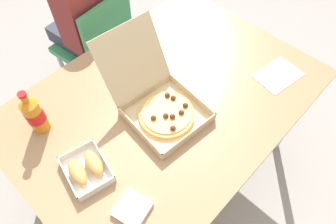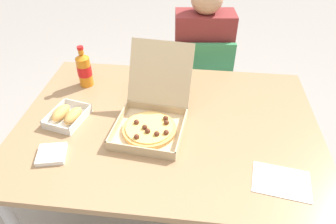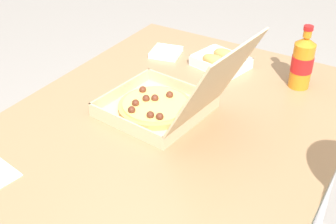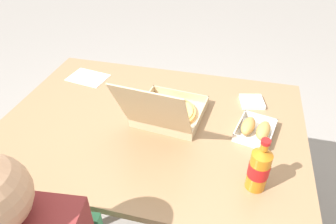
# 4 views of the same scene
# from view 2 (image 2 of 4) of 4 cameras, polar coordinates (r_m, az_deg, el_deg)

# --- Properties ---
(ground_plane) EXTENTS (10.00, 10.00, 0.00)m
(ground_plane) POSITION_cam_2_polar(r_m,az_deg,el_deg) (1.96, -0.06, -18.21)
(ground_plane) COLOR gray
(dining_table) EXTENTS (1.37, 0.98, 0.72)m
(dining_table) POSITION_cam_2_polar(r_m,az_deg,el_deg) (1.45, -0.08, -3.95)
(dining_table) COLOR #997551
(dining_table) RESTS_ON ground_plane
(chair) EXTENTS (0.44, 0.44, 0.83)m
(chair) POSITION_cam_2_polar(r_m,az_deg,el_deg) (2.13, 6.08, 5.45)
(chair) COLOR #338451
(chair) RESTS_ON ground_plane
(diner_person) EXTENTS (0.38, 0.43, 1.15)m
(diner_person) POSITION_cam_2_polar(r_m,az_deg,el_deg) (2.08, 6.33, 11.10)
(diner_person) COLOR #333847
(diner_person) RESTS_ON ground_plane
(pizza_box_open) EXTENTS (0.34, 0.46, 0.31)m
(pizza_box_open) POSITION_cam_2_polar(r_m,az_deg,el_deg) (1.36, -3.07, -1.12)
(pizza_box_open) COLOR tan
(pizza_box_open) RESTS_ON dining_table
(bread_side_box) EXTENTS (0.19, 0.22, 0.06)m
(bread_side_box) POSITION_cam_2_polar(r_m,az_deg,el_deg) (1.48, -18.26, -0.55)
(bread_side_box) COLOR white
(bread_side_box) RESTS_ON dining_table
(cola_bottle) EXTENTS (0.07, 0.07, 0.22)m
(cola_bottle) POSITION_cam_2_polar(r_m,az_deg,el_deg) (1.67, -15.35, 7.69)
(cola_bottle) COLOR orange
(cola_bottle) RESTS_ON dining_table
(paper_menu) EXTENTS (0.23, 0.18, 0.00)m
(paper_menu) POSITION_cam_2_polar(r_m,az_deg,el_deg) (1.24, 20.37, -12.05)
(paper_menu) COLOR white
(paper_menu) RESTS_ON dining_table
(napkin_pile) EXTENTS (0.13, 0.13, 0.02)m
(napkin_pile) POSITION_cam_2_polar(r_m,az_deg,el_deg) (1.34, -20.88, -7.35)
(napkin_pile) COLOR white
(napkin_pile) RESTS_ON dining_table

